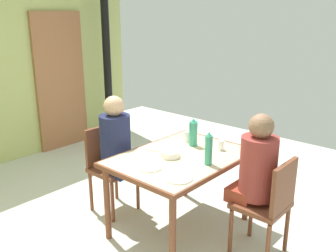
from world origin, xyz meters
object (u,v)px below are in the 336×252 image
water_bottle_green_far (193,133)px  chair_near_diner (269,202)px  dining_table (180,164)px  chair_far_diner (109,163)px  person_far_diner (116,140)px  person_near_diner (257,166)px  water_bottle_green_near (209,149)px  serving_bowl_center (170,154)px

water_bottle_green_far → chair_near_diner: bearing=-98.3°
dining_table → water_bottle_green_far: (0.29, 0.08, 0.21)m
chair_far_diner → person_far_diner: person_far_diner is taller
dining_table → person_near_diner: bearing=-76.5°
person_near_diner → water_bottle_green_near: (-0.15, 0.37, 0.09)m
water_bottle_green_near → dining_table: bearing=91.1°
serving_bowl_center → water_bottle_green_near: bearing=-75.7°
person_near_diner → water_bottle_green_near: person_near_diner is taller
chair_near_diner → person_near_diner: person_near_diner is taller
dining_table → chair_near_diner: (0.16, -0.81, -0.16)m
dining_table → person_near_diner: person_near_diner is taller
chair_near_diner → serving_bowl_center: 0.93m
water_bottle_green_far → person_near_diner: bearing=-99.8°
dining_table → chair_far_diner: (-0.17, 0.81, -0.16)m
dining_table → water_bottle_green_far: size_ratio=4.57×
serving_bowl_center → chair_near_diner: bearing=-74.1°
person_near_diner → serving_bowl_center: bearing=108.7°
chair_far_diner → water_bottle_green_far: (0.47, -0.72, 0.37)m
person_far_diner → water_bottle_green_far: 0.75m
dining_table → serving_bowl_center: 0.14m
water_bottle_green_near → serving_bowl_center: 0.38m
serving_bowl_center → person_near_diner: bearing=-71.3°
chair_near_diner → person_near_diner: 0.31m
dining_table → serving_bowl_center: serving_bowl_center is taller
dining_table → person_far_diner: 0.70m
person_far_diner → person_near_diner: bearing=104.1°
dining_table → person_far_diner: bearing=104.6°
chair_far_diner → person_near_diner: (0.34, -1.48, 0.28)m
person_far_diner → water_bottle_green_far: bearing=128.4°
chair_far_diner → person_far_diner: bearing=90.0°
chair_far_diner → serving_bowl_center: chair_far_diner is taller
dining_table → person_near_diner: (0.16, -0.67, 0.12)m
water_bottle_green_far → serving_bowl_center: 0.39m
dining_table → chair_far_diner: chair_far_diner is taller
serving_bowl_center → person_far_diner: bearing=98.4°
chair_near_diner → chair_far_diner: same height
dining_table → chair_near_diner: bearing=-78.7°
dining_table → water_bottle_green_far: 0.37m
chair_far_diner → chair_near_diner: bearing=101.7°
dining_table → person_near_diner: size_ratio=1.62×
chair_near_diner → chair_far_diner: size_ratio=1.00×
chair_near_diner → water_bottle_green_near: size_ratio=3.01×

